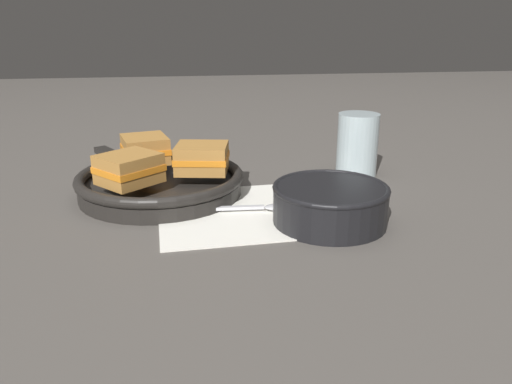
% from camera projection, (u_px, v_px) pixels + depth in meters
% --- Properties ---
extents(ground_plane, '(4.00, 4.00, 0.00)m').
position_uv_depth(ground_plane, '(250.00, 212.00, 0.78)').
color(ground_plane, '#56514C').
extents(napkin, '(0.29, 0.25, 0.00)m').
position_uv_depth(napkin, '(252.00, 210.00, 0.78)').
color(napkin, white).
rests_on(napkin, ground_plane).
extents(soup_bowl, '(0.17, 0.17, 0.06)m').
position_uv_depth(soup_bowl, '(330.00, 202.00, 0.72)').
color(soup_bowl, black).
rests_on(soup_bowl, ground_plane).
extents(spoon, '(0.18, 0.03, 0.01)m').
position_uv_depth(spoon, '(267.00, 207.00, 0.77)').
color(spoon, silver).
rests_on(spoon, napkin).
extents(skillet, '(0.28, 0.37, 0.04)m').
position_uv_depth(skillet, '(160.00, 183.00, 0.85)').
color(skillet, black).
rests_on(skillet, ground_plane).
extents(sandwich_near_left, '(0.12, 0.11, 0.05)m').
position_uv_depth(sandwich_near_left, '(129.00, 169.00, 0.77)').
color(sandwich_near_left, '#B27A38').
rests_on(sandwich_near_left, skillet).
extents(sandwich_near_right, '(0.10, 0.09, 0.05)m').
position_uv_depth(sandwich_near_right, '(202.00, 158.00, 0.83)').
color(sandwich_near_right, '#B27A38').
rests_on(sandwich_near_right, skillet).
extents(sandwich_far_left, '(0.09, 0.10, 0.05)m').
position_uv_depth(sandwich_far_left, '(145.00, 149.00, 0.89)').
color(sandwich_far_left, '#B27A38').
rests_on(sandwich_far_left, skillet).
extents(drinking_glass, '(0.08, 0.08, 0.12)m').
position_uv_depth(drinking_glass, '(357.00, 145.00, 0.94)').
color(drinking_glass, silver).
rests_on(drinking_glass, ground_plane).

